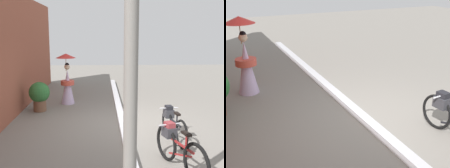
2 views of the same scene
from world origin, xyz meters
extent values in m
plane|color=gray|center=(0.00, 0.00, 0.00)|extent=(30.00, 30.00, 0.00)
cube|color=#B2B2B7|center=(0.00, 0.00, 0.06)|extent=(14.00, 0.20, 0.12)
torus|color=black|center=(-0.72, -1.10, 0.33)|extent=(0.67, 0.12, 0.67)
torus|color=black|center=(-1.69, -1.20, 0.33)|extent=(0.67, 0.12, 0.67)
cube|color=black|center=(-1.20, -1.15, 0.48)|extent=(0.82, 0.12, 0.04)
cube|color=black|center=(-1.20, -1.15, 0.29)|extent=(0.71, 0.11, 0.26)
cylinder|color=black|center=(-1.38, -1.17, 0.58)|extent=(0.03, 0.03, 0.28)
cube|color=black|center=(-1.38, -1.17, 0.72)|extent=(0.23, 0.11, 0.05)
cylinder|color=silver|center=(-0.81, -1.11, 0.71)|extent=(0.08, 0.48, 0.03)
cube|color=#333338|center=(-0.81, -1.11, 0.57)|extent=(0.28, 0.25, 0.20)
cube|color=black|center=(-0.81, -1.11, 0.70)|extent=(0.22, 0.18, 0.14)
torus|color=black|center=(-2.23, -0.73, 0.38)|extent=(0.74, 0.27, 0.75)
torus|color=black|center=(-3.22, -1.01, 0.38)|extent=(0.74, 0.27, 0.75)
cube|color=maroon|center=(-2.73, -0.87, 0.53)|extent=(0.84, 0.28, 0.04)
cube|color=maroon|center=(-2.73, -0.87, 0.33)|extent=(0.73, 0.24, 0.27)
cylinder|color=maroon|center=(-2.90, -0.92, 0.65)|extent=(0.03, 0.03, 0.31)
cube|color=black|center=(-2.90, -0.92, 0.81)|extent=(0.24, 0.15, 0.05)
cylinder|color=silver|center=(-2.33, -0.75, 0.79)|extent=(0.16, 0.47, 0.03)
cube|color=#333338|center=(-2.33, -0.75, 0.63)|extent=(0.31, 0.28, 0.20)
cube|color=maroon|center=(-2.33, -0.75, 0.76)|extent=(0.24, 0.21, 0.14)
cone|color=silver|center=(2.52, 1.83, 0.63)|extent=(0.48, 0.48, 1.26)
cylinder|color=#D14C3D|center=(2.52, 1.83, 0.78)|extent=(0.49, 0.49, 0.16)
sphere|color=beige|center=(2.52, 1.83, 1.37)|extent=(0.20, 0.20, 0.20)
sphere|color=black|center=(2.52, 1.83, 1.44)|extent=(0.15, 0.15, 0.15)
cylinder|color=olive|center=(2.56, 1.87, 1.49)|extent=(0.02, 0.02, 0.55)
cone|color=red|center=(2.56, 1.87, 1.76)|extent=(0.72, 0.72, 0.16)
cylinder|color=brown|center=(1.55, 2.65, 0.18)|extent=(0.42, 0.42, 0.36)
sphere|color=#2D6B33|center=(1.55, 2.65, 0.64)|extent=(0.69, 0.69, 0.69)
sphere|color=#2D6B33|center=(1.72, 2.55, 0.55)|extent=(0.38, 0.38, 0.38)
cylinder|color=slate|center=(-4.16, 0.22, 2.40)|extent=(0.18, 0.18, 4.80)
camera|label=1|loc=(-7.59, 0.59, 2.58)|focal=44.89mm
camera|label=2|loc=(-4.44, 2.64, 2.82)|focal=47.36mm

